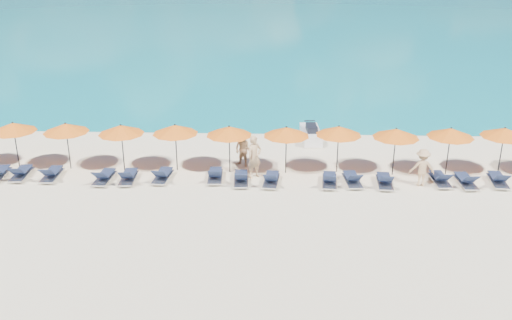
{
  "coord_description": "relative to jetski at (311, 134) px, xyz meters",
  "views": [
    {
      "loc": [
        0.81,
        -19.97,
        10.27
      ],
      "look_at": [
        0.0,
        3.0,
        1.2
      ],
      "focal_mm": 40.0,
      "sensor_mm": 36.0,
      "label": 1
    }
  ],
  "objects": [
    {
      "name": "ground",
      "position": [
        -2.73,
        -9.01,
        -0.37
      ],
      "size": [
        1400.0,
        1400.0,
        0.0
      ],
      "primitive_type": "plane",
      "color": "beige"
    },
    {
      "name": "jetski",
      "position": [
        0.0,
        0.0,
        0.0
      ],
      "size": [
        1.13,
        2.61,
        0.91
      ],
      "rotation": [
        0.0,
        0.0,
        0.07
      ],
      "color": "white",
      "rests_on": "ground"
    },
    {
      "name": "beachgoer_a",
      "position": [
        -2.83,
        -5.09,
        0.61
      ],
      "size": [
        0.86,
        0.81,
        1.97
      ],
      "primitive_type": "imported",
      "rotation": [
        0.0,
        0.0,
        0.65
      ],
      "color": "tan",
      "rests_on": "ground"
    },
    {
      "name": "beachgoer_b",
      "position": [
        -3.44,
        -3.78,
        0.46
      ],
      "size": [
        0.93,
        0.83,
        1.66
      ],
      "primitive_type": "imported",
      "rotation": [
        0.0,
        0.0,
        -0.58
      ],
      "color": "tan",
      "rests_on": "ground"
    },
    {
      "name": "beachgoer_c",
      "position": [
        4.52,
        -5.76,
        0.48
      ],
      "size": [
        1.11,
        0.54,
        1.7
      ],
      "primitive_type": "imported",
      "rotation": [
        0.0,
        0.0,
        3.11
      ],
      "color": "tan",
      "rests_on": "ground"
    },
    {
      "name": "umbrella_2",
      "position": [
        -14.04,
        -4.34,
        1.64
      ],
      "size": [
        2.1,
        2.1,
        2.28
      ],
      "color": "black",
      "rests_on": "ground"
    },
    {
      "name": "umbrella_3",
      "position": [
        -11.57,
        -4.35,
        1.64
      ],
      "size": [
        2.1,
        2.1,
        2.28
      ],
      "color": "black",
      "rests_on": "ground"
    },
    {
      "name": "umbrella_4",
      "position": [
        -8.96,
        -4.5,
        1.64
      ],
      "size": [
        2.1,
        2.1,
        2.28
      ],
      "color": "black",
      "rests_on": "ground"
    },
    {
      "name": "umbrella_5",
      "position": [
        -6.49,
        -4.39,
        1.64
      ],
      "size": [
        2.1,
        2.1,
        2.28
      ],
      "color": "black",
      "rests_on": "ground"
    },
    {
      "name": "umbrella_6",
      "position": [
        -4.0,
        -4.52,
        1.64
      ],
      "size": [
        2.1,
        2.1,
        2.28
      ],
      "color": "black",
      "rests_on": "ground"
    },
    {
      "name": "umbrella_7",
      "position": [
        -1.41,
        -4.53,
        1.64
      ],
      "size": [
        2.1,
        2.1,
        2.28
      ],
      "color": "black",
      "rests_on": "ground"
    },
    {
      "name": "umbrella_8",
      "position": [
        0.97,
        -4.32,
        1.64
      ],
      "size": [
        2.1,
        2.1,
        2.28
      ],
      "color": "black",
      "rests_on": "ground"
    },
    {
      "name": "umbrella_9",
      "position": [
        3.51,
        -4.59,
        1.64
      ],
      "size": [
        2.1,
        2.1,
        2.28
      ],
      "color": "black",
      "rests_on": "ground"
    },
    {
      "name": "umbrella_10",
      "position": [
        5.98,
        -4.42,
        1.64
      ],
      "size": [
        2.1,
        2.1,
        2.28
      ],
      "color": "black",
      "rests_on": "ground"
    },
    {
      "name": "umbrella_11",
      "position": [
        8.41,
        -4.29,
        1.64
      ],
      "size": [
        2.1,
        2.1,
        2.28
      ],
      "color": "black",
      "rests_on": "ground"
    },
    {
      "name": "lounger_4",
      "position": [
        -13.44,
        -5.53,
        -0.14
      ],
      "size": [
        0.73,
        1.74,
        0.66
      ],
      "rotation": [
        0.0,
        0.0,
        0.07
      ],
      "color": "silver",
      "rests_on": "ground"
    },
    {
      "name": "lounger_5",
      "position": [
        -12.01,
        -5.59,
        -0.14
      ],
      "size": [
        0.66,
        1.72,
        0.66
      ],
      "rotation": [
        0.0,
        0.0,
        0.03
      ],
      "color": "silver",
      "rests_on": "ground"
    },
    {
      "name": "lounger_6",
      "position": [
        -9.53,
        -5.84,
        -0.14
      ],
      "size": [
        0.74,
        1.74,
        0.66
      ],
      "rotation": [
        0.0,
        0.0,
        -0.07
      ],
      "color": "silver",
      "rests_on": "ground"
    },
    {
      "name": "lounger_7",
      "position": [
        -8.46,
        -5.78,
        -0.14
      ],
      "size": [
        0.7,
        1.73,
        0.66
      ],
      "rotation": [
        0.0,
        0.0,
        0.05
      ],
      "color": "silver",
      "rests_on": "ground"
    },
    {
      "name": "lounger_8",
      "position": [
        -6.95,
        -5.58,
        -0.14
      ],
      "size": [
        0.77,
        1.75,
        0.66
      ],
      "rotation": [
        0.0,
        0.0,
        -0.09
      ],
      "color": "silver",
      "rests_on": "ground"
    },
    {
      "name": "lounger_9",
      "position": [
        -4.59,
        -5.48,
        -0.14
      ],
      "size": [
        0.71,
        1.73,
        0.66
      ],
      "rotation": [
        0.0,
        0.0,
        0.05
      ],
      "color": "silver",
      "rests_on": "ground"
    },
    {
      "name": "lounger_10",
      "position": [
        -3.4,
        -5.79,
        -0.14
      ],
      "size": [
        0.7,
        1.73,
        0.66
      ],
      "rotation": [
        0.0,
        0.0,
        0.05
      ],
      "color": "silver",
      "rests_on": "ground"
    },
    {
      "name": "lounger_11",
      "position": [
        -2.06,
        -5.85,
        -0.14
      ],
      "size": [
        0.78,
        1.75,
        0.66
      ],
      "rotation": [
        0.0,
        0.0,
        -0.09
      ],
      "color": "silver",
      "rests_on": "ground"
    },
    {
      "name": "lounger_12",
      "position": [
        0.51,
        -5.84,
        -0.14
      ],
      "size": [
        0.77,
        1.75,
        0.66
      ],
      "rotation": [
        0.0,
        0.0,
        -0.09
      ],
      "color": "silver",
      "rests_on": "ground"
    },
    {
      "name": "lounger_13",
      "position": [
        1.53,
        -5.72,
        -0.14
      ],
      "size": [
        0.78,
        1.75,
        0.66
      ],
      "rotation": [
        0.0,
        0.0,
        0.09
      ],
      "color": "silver",
      "rests_on": "ground"
    },
    {
      "name": "lounger_14",
      "position": [
        2.93,
        -5.84,
        -0.14
      ],
      "size": [
        0.73,
        1.74,
        0.66
      ],
      "rotation": [
        0.0,
        0.0,
        -0.06
      ],
      "color": "silver",
      "rests_on": "ground"
    },
    {
      "name": "lounger_15",
      "position": [
        5.42,
        -5.55,
        -0.14
      ],
      "size": [
        0.69,
        1.73,
        0.66
      ],
      "rotation": [
        0.0,
        0.0,
        0.04
      ],
      "color": "silver",
      "rests_on": "ground"
    },
    {
      "name": "lounger_16",
      "position": [
        6.51,
        -5.7,
        -0.14
      ],
      "size": [
        0.71,
        1.73,
        0.66
      ],
      "rotation": [
        0.0,
        0.0,
        0.05
      ],
      "color": "silver",
      "rests_on": "ground"
    },
    {
      "name": "lounger_17",
      "position": [
        7.97,
        -5.53,
        -0.14
      ],
      "size": [
        0.78,
        1.75,
        0.66
      ],
      "rotation": [
        0.0,
        0.0,
        -0.09
      ],
      "color": "silver",
      "rests_on": "ground"
    }
  ]
}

